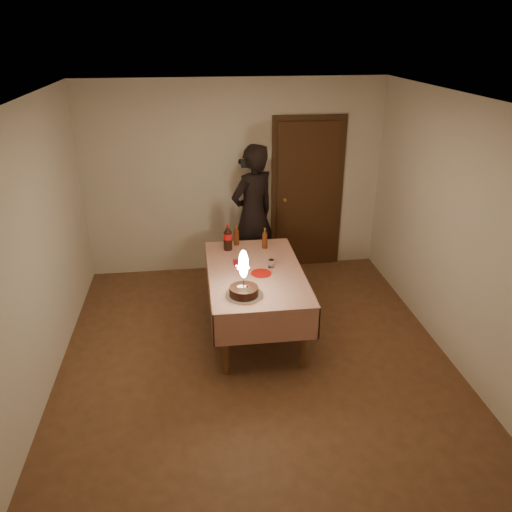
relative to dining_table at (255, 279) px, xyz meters
name	(u,v)px	position (x,y,z in m)	size (l,w,h in m)	color
ground	(256,359)	(-0.06, -0.56, -0.65)	(4.00, 4.50, 0.01)	brown
room_shell	(259,206)	(-0.03, -0.48, 1.00)	(4.04, 4.54, 2.62)	beige
dining_table	(255,279)	(0.00, 0.00, 0.00)	(1.02, 1.72, 0.75)	brown
birthday_cake	(244,285)	(-0.18, -0.53, 0.22)	(0.36, 0.36, 0.49)	white
red_plate	(261,273)	(0.05, -0.07, 0.10)	(0.22, 0.22, 0.01)	red
red_cup	(242,265)	(-0.14, 0.05, 0.15)	(0.08, 0.08, 0.10)	#B30C2A
clear_cup	(271,263)	(0.18, 0.07, 0.15)	(0.07, 0.07, 0.09)	white
napkin_stack	(240,263)	(-0.15, 0.20, 0.11)	(0.15, 0.15, 0.02)	#AA131A
cola_bottle	(228,238)	(-0.25, 0.61, 0.25)	(0.10, 0.10, 0.32)	black
amber_bottle_left	(236,236)	(-0.13, 0.74, 0.22)	(0.06, 0.06, 0.26)	#51240D
amber_bottle_right	(265,239)	(0.19, 0.60, 0.22)	(0.06, 0.06, 0.26)	#51240D
photographer	(253,215)	(0.13, 1.30, 0.28)	(0.81, 0.74, 1.85)	black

